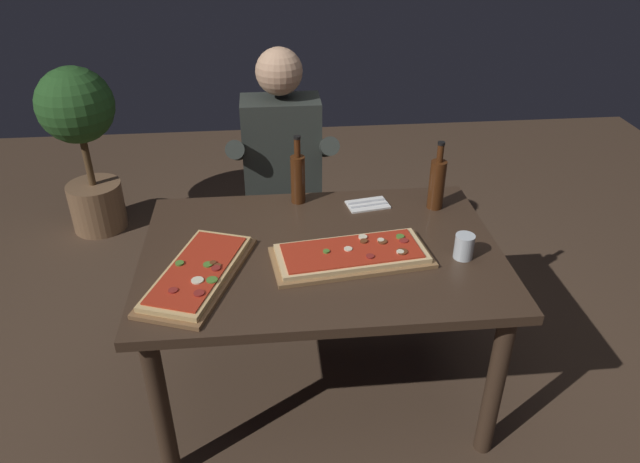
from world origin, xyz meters
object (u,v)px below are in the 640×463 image
(pizza_rectangular_left, at_px, (198,273))
(wine_bottle_dark, at_px, (437,183))
(tumbler_near_camera, at_px, (464,248))
(seated_diner, at_px, (283,170))
(potted_plant_corner, at_px, (82,135))
(pizza_rectangular_front, at_px, (352,255))
(oil_bottle_amber, at_px, (298,177))
(dining_table, at_px, (321,269))
(diner_chair, at_px, (283,204))

(pizza_rectangular_left, distance_m, wine_bottle_dark, 1.09)
(tumbler_near_camera, height_order, seated_diner, seated_diner)
(pizza_rectangular_left, distance_m, potted_plant_corner, 1.90)
(tumbler_near_camera, distance_m, potted_plant_corner, 2.48)
(pizza_rectangular_front, xyz_separation_m, oil_bottle_amber, (-0.17, 0.48, 0.10))
(dining_table, xyz_separation_m, tumbler_near_camera, (0.53, -0.11, 0.14))
(potted_plant_corner, bearing_deg, seated_diner, -34.45)
(pizza_rectangular_front, xyz_separation_m, wine_bottle_dark, (0.42, 0.37, 0.10))
(tumbler_near_camera, height_order, potted_plant_corner, potted_plant_corner)
(seated_diner, height_order, potted_plant_corner, seated_diner)
(wine_bottle_dark, relative_size, oil_bottle_amber, 0.98)
(wine_bottle_dark, distance_m, tumbler_near_camera, 0.41)
(dining_table, height_order, diner_chair, diner_chair)
(dining_table, xyz_separation_m, potted_plant_corner, (-1.31, 1.55, -0.00))
(dining_table, height_order, pizza_rectangular_left, pizza_rectangular_left)
(pizza_rectangular_front, bearing_deg, oil_bottle_amber, 109.54)
(pizza_rectangular_left, distance_m, seated_diner, 0.95)
(potted_plant_corner, bearing_deg, pizza_rectangular_left, -63.57)
(pizza_rectangular_left, height_order, diner_chair, diner_chair)
(pizza_rectangular_left, xyz_separation_m, tumbler_near_camera, (1.00, 0.04, 0.02))
(dining_table, relative_size, seated_diner, 1.05)
(wine_bottle_dark, bearing_deg, oil_bottle_amber, 169.55)
(potted_plant_corner, bearing_deg, pizza_rectangular_front, -49.09)
(pizza_rectangular_left, relative_size, seated_diner, 0.46)
(pizza_rectangular_left, bearing_deg, oil_bottle_amber, 53.95)
(dining_table, distance_m, seated_diner, 0.75)
(pizza_rectangular_left, bearing_deg, potted_plant_corner, 116.43)
(dining_table, height_order, pizza_rectangular_front, pizza_rectangular_front)
(oil_bottle_amber, distance_m, seated_diner, 0.36)
(pizza_rectangular_front, distance_m, seated_diner, 0.85)
(pizza_rectangular_left, height_order, seated_diner, seated_diner)
(pizza_rectangular_left, distance_m, diner_chair, 1.09)
(pizza_rectangular_front, bearing_deg, pizza_rectangular_left, -173.58)
(dining_table, bearing_deg, pizza_rectangular_front, -37.59)
(oil_bottle_amber, bearing_deg, wine_bottle_dark, -10.45)
(tumbler_near_camera, relative_size, potted_plant_corner, 0.09)
(dining_table, distance_m, tumbler_near_camera, 0.56)
(oil_bottle_amber, relative_size, potted_plant_corner, 0.30)
(diner_chair, bearing_deg, oil_bottle_amber, -82.95)
(diner_chair, bearing_deg, wine_bottle_dark, -40.94)
(wine_bottle_dark, bearing_deg, tumbler_near_camera, -89.41)
(oil_bottle_amber, height_order, diner_chair, oil_bottle_amber)
(tumbler_near_camera, bearing_deg, oil_bottle_amber, 139.49)
(pizza_rectangular_left, relative_size, wine_bottle_dark, 1.98)
(tumbler_near_camera, bearing_deg, pizza_rectangular_front, 176.46)
(pizza_rectangular_front, height_order, potted_plant_corner, potted_plant_corner)
(pizza_rectangular_front, bearing_deg, diner_chair, 103.65)
(oil_bottle_amber, xyz_separation_m, seated_diner, (-0.06, 0.33, -0.12))
(oil_bottle_amber, height_order, seated_diner, seated_diner)
(pizza_rectangular_left, relative_size, oil_bottle_amber, 1.95)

